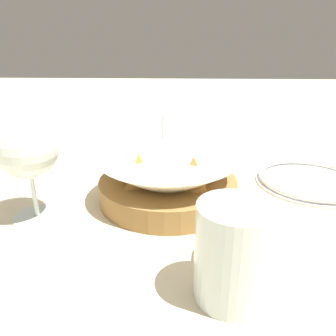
{
  "coord_description": "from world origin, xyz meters",
  "views": [
    {
      "loc": [
        -0.5,
        0.01,
        0.26
      ],
      "look_at": [
        0.03,
        0.03,
        0.06
      ],
      "focal_mm": 35.0,
      "sensor_mm": 36.0,
      "label": 1
    }
  ],
  "objects_px": {
    "food_basket": "(168,181)",
    "side_plate": "(312,180)",
    "beer_mug": "(232,255)",
    "sauce_cup": "(163,151)",
    "wine_glass": "(27,150)"
  },
  "relations": [
    {
      "from": "food_basket",
      "to": "sauce_cup",
      "type": "distance_m",
      "value": 0.21
    },
    {
      "from": "sauce_cup",
      "to": "wine_glass",
      "type": "xyz_separation_m",
      "value": [
        -0.27,
        0.19,
        0.09
      ]
    },
    {
      "from": "wine_glass",
      "to": "beer_mug",
      "type": "distance_m",
      "value": 0.33
    },
    {
      "from": "wine_glass",
      "to": "sauce_cup",
      "type": "bearing_deg",
      "value": -34.43
    },
    {
      "from": "food_basket",
      "to": "sauce_cup",
      "type": "relative_size",
      "value": 2.44
    },
    {
      "from": "wine_glass",
      "to": "beer_mug",
      "type": "xyz_separation_m",
      "value": [
        -0.16,
        -0.29,
        -0.06
      ]
    },
    {
      "from": "beer_mug",
      "to": "sauce_cup",
      "type": "bearing_deg",
      "value": 12.88
    },
    {
      "from": "side_plate",
      "to": "wine_glass",
      "type": "bearing_deg",
      "value": 106.86
    },
    {
      "from": "wine_glass",
      "to": "side_plate",
      "type": "xyz_separation_m",
      "value": [
        0.15,
        -0.49,
        -0.1
      ]
    },
    {
      "from": "food_basket",
      "to": "side_plate",
      "type": "xyz_separation_m",
      "value": [
        0.08,
        -0.28,
        -0.03
      ]
    },
    {
      "from": "sauce_cup",
      "to": "side_plate",
      "type": "bearing_deg",
      "value": -112.49
    },
    {
      "from": "food_basket",
      "to": "beer_mug",
      "type": "xyz_separation_m",
      "value": [
        -0.23,
        -0.08,
        0.02
      ]
    },
    {
      "from": "side_plate",
      "to": "sauce_cup",
      "type": "bearing_deg",
      "value": 67.51
    },
    {
      "from": "wine_glass",
      "to": "beer_mug",
      "type": "height_order",
      "value": "wine_glass"
    },
    {
      "from": "beer_mug",
      "to": "food_basket",
      "type": "bearing_deg",
      "value": 18.82
    }
  ]
}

